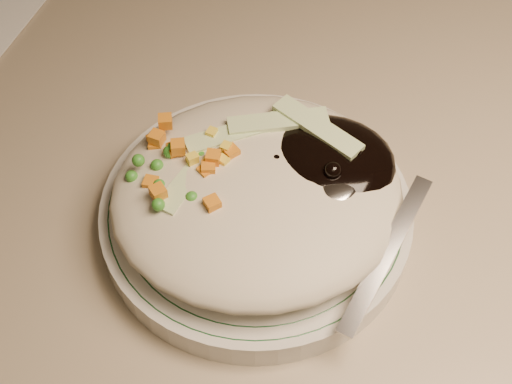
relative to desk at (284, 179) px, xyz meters
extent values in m
cube|color=gray|center=(0.00, 0.00, 0.18)|extent=(1.40, 0.70, 0.04)
cylinder|color=silver|center=(-0.06, -0.19, 0.21)|extent=(0.21, 0.21, 0.02)
torus|color=#144723|center=(-0.06, -0.19, 0.22)|extent=(0.20, 0.20, 0.00)
torus|color=#144723|center=(-0.06, -0.19, 0.22)|extent=(0.18, 0.18, 0.00)
ellipsoid|color=#BBB297|center=(-0.06, -0.20, 0.24)|extent=(0.19, 0.18, 0.04)
ellipsoid|color=black|center=(-0.01, -0.18, 0.25)|extent=(0.10, 0.09, 0.03)
ellipsoid|color=orange|center=(-0.10, -0.18, 0.24)|extent=(0.08, 0.08, 0.02)
sphere|color=black|center=(-0.04, -0.18, 0.25)|extent=(0.01, 0.01, 0.01)
sphere|color=black|center=(-0.01, -0.18, 0.25)|extent=(0.01, 0.01, 0.01)
sphere|color=black|center=(0.01, -0.19, 0.26)|extent=(0.01, 0.01, 0.01)
sphere|color=black|center=(0.00, -0.17, 0.25)|extent=(0.01, 0.01, 0.01)
sphere|color=black|center=(-0.01, -0.20, 0.26)|extent=(0.01, 0.01, 0.01)
sphere|color=black|center=(-0.01, -0.18, 0.25)|extent=(0.01, 0.01, 0.01)
sphere|color=black|center=(0.00, -0.17, 0.25)|extent=(0.01, 0.01, 0.01)
cube|color=orange|center=(-0.10, -0.17, 0.26)|extent=(0.01, 0.01, 0.01)
cube|color=orange|center=(-0.09, -0.19, 0.25)|extent=(0.01, 0.01, 0.01)
cube|color=orange|center=(-0.12, -0.16, 0.26)|extent=(0.01, 0.01, 0.01)
cube|color=orange|center=(-0.08, -0.18, 0.26)|extent=(0.01, 0.01, 0.01)
cube|color=orange|center=(-0.09, -0.19, 0.26)|extent=(0.01, 0.01, 0.01)
cube|color=orange|center=(-0.12, -0.15, 0.25)|extent=(0.01, 0.01, 0.01)
cube|color=orange|center=(-0.11, -0.17, 0.26)|extent=(0.01, 0.01, 0.01)
cube|color=orange|center=(-0.09, -0.19, 0.26)|extent=(0.01, 0.01, 0.01)
cube|color=orange|center=(-0.07, -0.18, 0.26)|extent=(0.01, 0.01, 0.01)
cube|color=orange|center=(-0.11, -0.15, 0.26)|extent=(0.01, 0.01, 0.01)
cube|color=orange|center=(-0.12, -0.20, 0.26)|extent=(0.01, 0.01, 0.01)
cube|color=orange|center=(-0.09, -0.22, 0.26)|extent=(0.01, 0.01, 0.01)
cube|color=orange|center=(-0.12, -0.19, 0.25)|extent=(0.01, 0.01, 0.01)
cube|color=orange|center=(-0.12, -0.16, 0.25)|extent=(0.01, 0.01, 0.01)
sphere|color=#388C28|center=(-0.09, -0.18, 0.25)|extent=(0.01, 0.01, 0.01)
sphere|color=#388C28|center=(-0.12, -0.21, 0.26)|extent=(0.01, 0.01, 0.01)
sphere|color=#388C28|center=(-0.12, -0.18, 0.26)|extent=(0.01, 0.01, 0.01)
sphere|color=#388C28|center=(-0.13, -0.18, 0.26)|extent=(0.01, 0.01, 0.01)
sphere|color=#388C28|center=(-0.09, -0.17, 0.25)|extent=(0.01, 0.01, 0.01)
sphere|color=#388C28|center=(-0.08, -0.20, 0.25)|extent=(0.01, 0.01, 0.01)
sphere|color=#388C28|center=(-0.10, -0.18, 0.25)|extent=(0.01, 0.01, 0.01)
sphere|color=#388C28|center=(-0.11, -0.20, 0.25)|extent=(0.01, 0.01, 0.01)
sphere|color=#388C28|center=(-0.14, -0.18, 0.25)|extent=(0.01, 0.01, 0.01)
sphere|color=#388C28|center=(-0.11, -0.17, 0.26)|extent=(0.01, 0.01, 0.01)
sphere|color=#388C28|center=(-0.11, -0.17, 0.26)|extent=(0.01, 0.01, 0.01)
sphere|color=#388C28|center=(-0.12, -0.19, 0.25)|extent=(0.01, 0.01, 0.01)
sphere|color=#388C28|center=(-0.10, -0.21, 0.26)|extent=(0.01, 0.01, 0.01)
sphere|color=#388C28|center=(-0.07, -0.16, 0.25)|extent=(0.01, 0.01, 0.01)
cube|color=yellow|center=(-0.09, -0.17, 0.25)|extent=(0.01, 0.01, 0.01)
cube|color=yellow|center=(-0.08, -0.18, 0.26)|extent=(0.01, 0.01, 0.01)
cube|color=yellow|center=(-0.10, -0.17, 0.25)|extent=(0.01, 0.01, 0.01)
cube|color=yellow|center=(-0.09, -0.18, 0.26)|extent=(0.01, 0.01, 0.01)
cube|color=yellow|center=(-0.10, -0.19, 0.25)|extent=(0.01, 0.01, 0.01)
cube|color=yellow|center=(-0.07, -0.17, 0.26)|extent=(0.01, 0.01, 0.01)
cube|color=yellow|center=(-0.08, -0.16, 0.26)|extent=(0.01, 0.01, 0.01)
cube|color=yellow|center=(-0.09, -0.19, 0.25)|extent=(0.01, 0.01, 0.01)
cube|color=#B2D18C|center=(-0.07, -0.16, 0.26)|extent=(0.07, 0.03, 0.00)
cube|color=#B2D18C|center=(-0.04, -0.15, 0.26)|extent=(0.07, 0.02, 0.00)
cube|color=#B2D18C|center=(-0.10, -0.19, 0.26)|extent=(0.05, 0.06, 0.00)
cube|color=#B2D18C|center=(-0.01, -0.16, 0.26)|extent=(0.06, 0.06, 0.00)
ellipsoid|color=silver|center=(-0.01, -0.21, 0.25)|extent=(0.06, 0.06, 0.01)
cube|color=silver|center=(0.02, -0.25, 0.24)|extent=(0.08, 0.10, 0.03)
camera|label=1|loc=(-0.09, -0.48, 0.61)|focal=50.00mm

